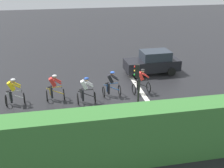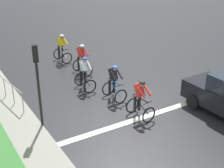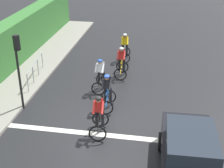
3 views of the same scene
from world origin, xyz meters
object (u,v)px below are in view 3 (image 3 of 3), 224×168
at_px(cyclist_fourth, 107,92).
at_px(traffic_light_near_crossing, 18,61).
at_px(cyclist_trailing, 99,115).
at_px(car_black, 189,154).
at_px(cyclist_lead, 125,47).
at_px(cyclist_second, 122,62).
at_px(cyclist_mid, 101,75).
at_px(pedestrian_railing_kerbside, 35,67).

xyz_separation_m(cyclist_fourth, traffic_light_near_crossing, (-3.65, -0.61, 1.43)).
distance_m(cyclist_trailing, car_black, 3.80).
bearing_deg(cyclist_lead, cyclist_second, -86.24).
relative_size(cyclist_lead, cyclist_trailing, 1.00).
xyz_separation_m(cyclist_second, traffic_light_near_crossing, (-3.76, -4.08, 1.43)).
relative_size(cyclist_second, traffic_light_near_crossing, 0.50).
relative_size(cyclist_lead, cyclist_mid, 1.00).
relative_size(cyclist_mid, traffic_light_near_crossing, 0.50).
bearing_deg(cyclist_lead, cyclist_mid, -98.23).
bearing_deg(car_black, cyclist_fourth, 130.94).
xyz_separation_m(cyclist_mid, car_black, (3.98, -5.51, 0.08)).
xyz_separation_m(cyclist_lead, cyclist_fourth, (0.04, -5.81, 0.00)).
bearing_deg(car_black, cyclist_second, 113.78).
distance_m(cyclist_second, pedestrian_railing_kerbside, 4.48).
distance_m(car_black, traffic_light_near_crossing, 7.82).
relative_size(cyclist_mid, cyclist_fourth, 1.00).
relative_size(cyclist_lead, pedestrian_railing_kerbside, 0.57).
xyz_separation_m(cyclist_fourth, car_black, (3.34, -3.85, 0.08)).
bearing_deg(pedestrian_railing_kerbside, cyclist_second, 17.49).
relative_size(car_black, traffic_light_near_crossing, 1.24).
xyz_separation_m(cyclist_trailing, pedestrian_railing_kerbside, (-4.21, 4.09, -0.03)).
bearing_deg(pedestrian_railing_kerbside, cyclist_fourth, -27.11).
relative_size(cyclist_second, cyclist_fourth, 1.00).
bearing_deg(pedestrian_railing_kerbside, car_black, -38.56).
distance_m(cyclist_lead, cyclist_second, 2.34).
xyz_separation_m(cyclist_lead, cyclist_second, (0.15, -2.34, 0.00)).
height_order(cyclist_lead, cyclist_trailing, same).
relative_size(cyclist_second, cyclist_mid, 1.00).
relative_size(cyclist_lead, traffic_light_near_crossing, 0.50).
bearing_deg(pedestrian_railing_kerbside, cyclist_lead, 41.79).
height_order(cyclist_second, cyclist_trailing, same).
height_order(cyclist_lead, cyclist_fourth, same).
xyz_separation_m(cyclist_trailing, car_black, (3.29, -1.89, 0.08)).
bearing_deg(traffic_light_near_crossing, cyclist_mid, 37.08).
relative_size(cyclist_mid, car_black, 0.40).
relative_size(cyclist_trailing, car_black, 0.40).
xyz_separation_m(cyclist_second, pedestrian_railing_kerbside, (-4.27, -1.35, -0.03)).
bearing_deg(traffic_light_near_crossing, cyclist_second, 47.41).
xyz_separation_m(traffic_light_near_crossing, pedestrian_railing_kerbside, (-0.52, 2.74, -1.46)).
relative_size(cyclist_fourth, cyclist_trailing, 1.00).
bearing_deg(cyclist_second, pedestrian_railing_kerbside, -162.51).
distance_m(cyclist_fourth, pedestrian_railing_kerbside, 4.68).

